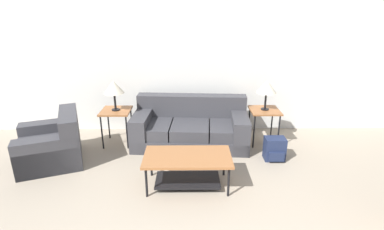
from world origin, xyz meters
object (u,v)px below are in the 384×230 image
at_px(couch, 191,128).
at_px(table_lamp_left, 114,87).
at_px(side_table_left, 116,114).
at_px(side_table_right, 264,113).
at_px(coffee_table, 188,164).
at_px(table_lamp_right, 267,87).
at_px(backpack, 275,149).
at_px(armchair, 53,145).

relative_size(couch, table_lamp_left, 3.91).
distance_m(side_table_left, side_table_right, 2.64).
xyz_separation_m(coffee_table, table_lamp_left, (-1.27, 1.40, 0.71)).
distance_m(table_lamp_right, backpack, 1.09).
bearing_deg(side_table_left, backpack, -13.84).
xyz_separation_m(coffee_table, side_table_left, (-1.27, 1.40, 0.23)).
relative_size(side_table_left, table_lamp_left, 1.20).
bearing_deg(side_table_right, armchair, -168.97).
bearing_deg(backpack, side_table_right, 93.34).
height_order(couch, side_table_left, couch).
height_order(coffee_table, side_table_right, side_table_right).
xyz_separation_m(table_lamp_right, backpack, (0.04, -0.66, -0.86)).
relative_size(armchair, coffee_table, 1.05).
relative_size(side_table_left, backpack, 1.69).
relative_size(coffee_table, side_table_right, 1.86).
height_order(coffee_table, table_lamp_left, table_lamp_left).
bearing_deg(side_table_left, table_lamp_right, 0.00).
relative_size(side_table_right, backpack, 1.69).
relative_size(armchair, backpack, 3.31).
bearing_deg(table_lamp_right, side_table_left, 180.00).
bearing_deg(backpack, couch, 154.00).
relative_size(couch, armchair, 1.67).
xyz_separation_m(coffee_table, backpack, (1.41, 0.74, -0.16)).
bearing_deg(armchair, side_table_right, 11.03).
height_order(table_lamp_left, backpack, table_lamp_left).
height_order(couch, table_lamp_left, table_lamp_left).
xyz_separation_m(side_table_right, table_lamp_left, (-2.64, 0.00, 0.48)).
height_order(table_lamp_left, table_lamp_right, same).
distance_m(side_table_left, backpack, 2.79).
relative_size(couch, side_table_right, 3.26).
bearing_deg(side_table_right, side_table_left, 180.00).
distance_m(coffee_table, backpack, 1.60).
relative_size(armchair, table_lamp_right, 2.34).
relative_size(armchair, side_table_right, 1.96).
bearing_deg(backpack, table_lamp_right, 93.34).
bearing_deg(armchair, coffee_table, -18.46).
distance_m(side_table_left, table_lamp_left, 0.48).
distance_m(couch, side_table_right, 1.35).
height_order(armchair, backpack, armchair).
distance_m(armchair, coffee_table, 2.26).
height_order(side_table_left, table_lamp_left, table_lamp_left).
xyz_separation_m(side_table_right, table_lamp_right, (0.00, 0.00, 0.48)).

